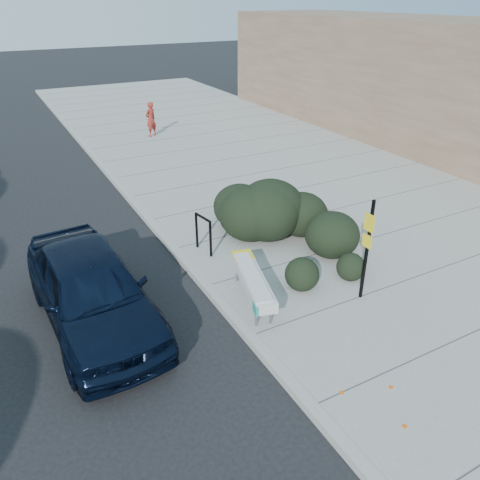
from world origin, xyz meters
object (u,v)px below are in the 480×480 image
object	(u,v)px
sedan_navy	(92,289)
sign_post	(367,244)
bench	(253,280)
bike_rack	(203,231)
pedestrian	(151,119)

from	to	relation	value
sedan_navy	sign_post	bearing A→B (deg)	-24.53
sign_post	sedan_navy	world-z (taller)	sign_post
bench	sedan_navy	distance (m)	3.27
bench	sedan_navy	world-z (taller)	sedan_navy
bike_rack	sedan_navy	distance (m)	3.43
bike_rack	sign_post	xyz separation A→B (m)	(2.14, -3.50, 0.72)
bike_rack	sign_post	distance (m)	4.16
pedestrian	sign_post	bearing A→B (deg)	62.66
sign_post	sedan_navy	size ratio (longest dim) A/B	0.48
bench	sedan_navy	xyz separation A→B (m)	(-3.10, 1.04, 0.14)
pedestrian	sedan_navy	bearing A→B (deg)	40.33
pedestrian	bench	bearing A→B (deg)	53.77
sedan_navy	bench	bearing A→B (deg)	-21.82
bike_rack	sign_post	world-z (taller)	sign_post
bench	pedestrian	distance (m)	14.01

